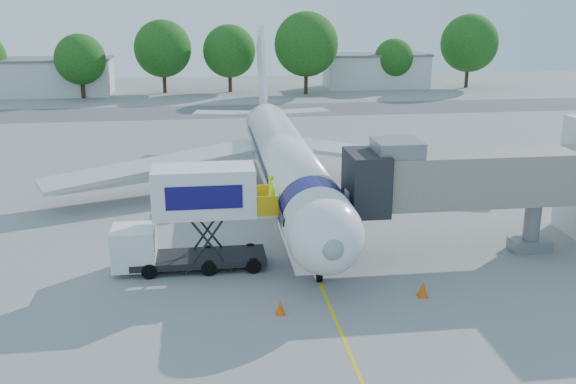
{
  "coord_description": "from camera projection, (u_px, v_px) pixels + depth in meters",
  "views": [
    {
      "loc": [
        -5.44,
        -38.67,
        13.68
      ],
      "look_at": [
        -0.91,
        -4.35,
        3.2
      ],
      "focal_mm": 40.0,
      "sensor_mm": 36.0,
      "label": 1
    }
  ],
  "objects": [
    {
      "name": "tree_c",
      "position": [
        163.0,
        49.0,
        94.75
      ],
      "size": [
        8.42,
        8.42,
        10.74
      ],
      "color": "#382314",
      "rests_on": "ground"
    },
    {
      "name": "ground_tug",
      "position": [
        454.0,
        324.0,
        26.7
      ],
      "size": [
        3.52,
        2.18,
        1.32
      ],
      "rotation": [
        0.0,
        0.0,
        -0.15
      ],
      "color": "white",
      "rests_on": "ground"
    },
    {
      "name": "taxiway_strip",
      "position": [
        247.0,
        111.0,
        81.19
      ],
      "size": [
        120.0,
        10.0,
        0.01
      ],
      "primitive_type": "cube",
      "color": "#59595B",
      "rests_on": "ground"
    },
    {
      "name": "catering_hiloader",
      "position": [
        192.0,
        219.0,
        33.11
      ],
      "size": [
        8.61,
        2.44,
        5.5
      ],
      "color": "black",
      "rests_on": "ground"
    },
    {
      "name": "aircraft",
      "position": [
        285.0,
        160.0,
        44.39
      ],
      "size": [
        34.17,
        37.73,
        11.35
      ],
      "color": "white",
      "rests_on": "ground"
    },
    {
      "name": "tree_d",
      "position": [
        229.0,
        51.0,
        95.9
      ],
      "size": [
        7.86,
        7.86,
        10.02
      ],
      "color": "#382314",
      "rests_on": "ground"
    },
    {
      "name": "tree_g",
      "position": [
        469.0,
        43.0,
        100.39
      ],
      "size": [
        8.95,
        8.95,
        11.41
      ],
      "color": "#382314",
      "rests_on": "ground"
    },
    {
      "name": "tree_f",
      "position": [
        394.0,
        58.0,
        99.98
      ],
      "size": [
        6.06,
        6.06,
        7.73
      ],
      "color": "#382314",
      "rests_on": "ground"
    },
    {
      "name": "tree_b",
      "position": [
        80.0,
        59.0,
        89.88
      ],
      "size": [
        7.07,
        7.07,
        9.01
      ],
      "color": "#382314",
      "rests_on": "ground"
    },
    {
      "name": "tree_e",
      "position": [
        306.0,
        44.0,
        93.39
      ],
      "size": [
        9.37,
        9.37,
        11.94
      ],
      "color": "#382314",
      "rests_on": "ground"
    },
    {
      "name": "outbuilding_left",
      "position": [
        48.0,
        77.0,
        93.99
      ],
      "size": [
        18.4,
        8.4,
        5.3
      ],
      "color": "silver",
      "rests_on": "ground"
    },
    {
      "name": "safety_cone_a",
      "position": [
        423.0,
        289.0,
        30.57
      ],
      "size": [
        0.5,
        0.5,
        0.8
      ],
      "color": "#E6530C",
      "rests_on": "ground"
    },
    {
      "name": "safety_cone_b",
      "position": [
        280.0,
        307.0,
        28.87
      ],
      "size": [
        0.44,
        0.44,
        0.7
      ],
      "color": "#E6530C",
      "rests_on": "ground"
    },
    {
      "name": "ground",
      "position": [
        293.0,
        220.0,
        41.34
      ],
      "size": [
        160.0,
        160.0,
        0.0
      ],
      "primitive_type": "plane",
      "color": "gray",
      "rests_on": "ground"
    },
    {
      "name": "jet_bridge",
      "position": [
        458.0,
        180.0,
        34.44
      ],
      "size": [
        13.9,
        3.2,
        6.6
      ],
      "color": "gray",
      "rests_on": "ground"
    },
    {
      "name": "outbuilding_right",
      "position": [
        376.0,
        70.0,
        102.15
      ],
      "size": [
        16.4,
        7.4,
        5.3
      ],
      "color": "silver",
      "rests_on": "ground"
    },
    {
      "name": "guidance_line",
      "position": [
        293.0,
        219.0,
        41.34
      ],
      "size": [
        0.15,
        70.0,
        0.01
      ],
      "primitive_type": "cube",
      "color": "yellow",
      "rests_on": "ground"
    }
  ]
}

